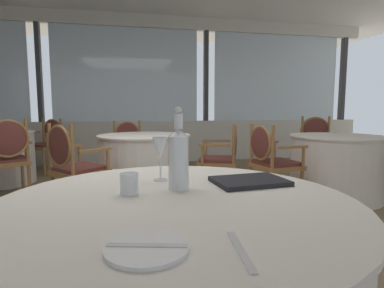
{
  "coord_description": "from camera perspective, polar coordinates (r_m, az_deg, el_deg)",
  "views": [
    {
      "loc": [
        0.06,
        -2.61,
        1.09
      ],
      "look_at": [
        0.31,
        -1.37,
        0.95
      ],
      "focal_mm": 28.53,
      "sensor_mm": 36.0,
      "label": 1
    }
  ],
  "objects": [
    {
      "name": "water_bottle",
      "position": [
        1.22,
        -2.55,
        -2.42
      ],
      "size": [
        0.08,
        0.08,
        0.33
      ],
      "color": "white",
      "rests_on": "foreground_table"
    },
    {
      "name": "dining_chair_1_1",
      "position": [
        3.32,
        -21.51,
        -3.13
      ],
      "size": [
        0.66,
        0.66,
        0.95
      ],
      "rotation": [
        0.0,
        0.0,
        7.01
      ],
      "color": "olive",
      "rests_on": "ground_plane"
    },
    {
      "name": "side_plate",
      "position": [
        0.75,
        -8.4,
        -18.65
      ],
      "size": [
        0.2,
        0.2,
        0.01
      ],
      "primitive_type": "cylinder",
      "color": "white",
      "rests_on": "foreground_table"
    },
    {
      "name": "window_wall_far",
      "position": [
        6.33,
        -11.95,
        7.12
      ],
      "size": [
        10.34,
        0.14,
        2.95
      ],
      "color": "beige",
      "rests_on": "ground_plane"
    },
    {
      "name": "wine_glass",
      "position": [
        1.38,
        -5.96,
        -1.01
      ],
      "size": [
        0.07,
        0.07,
        0.2
      ],
      "color": "white",
      "rests_on": "foreground_table"
    },
    {
      "name": "background_table_1",
      "position": [
        3.96,
        -8.81,
        -3.82
      ],
      "size": [
        1.17,
        1.17,
        0.77
      ],
      "color": "white",
      "rests_on": "ground_plane"
    },
    {
      "name": "dining_chair_0_2",
      "position": [
        4.35,
        -31.23,
        -1.36
      ],
      "size": [
        0.65,
        0.62,
        0.98
      ],
      "rotation": [
        0.0,
        0.0,
        8.35
      ],
      "color": "olive",
      "rests_on": "ground_plane"
    },
    {
      "name": "dining_chair_3_0",
      "position": [
        5.11,
        22.26,
        0.16
      ],
      "size": [
        0.63,
        0.59,
        0.98
      ],
      "rotation": [
        0.0,
        0.0,
        4.37
      ],
      "color": "olive",
      "rests_on": "ground_plane"
    },
    {
      "name": "dining_chair_1_2",
      "position": [
        3.79,
        5.93,
        -1.98
      ],
      "size": [
        0.58,
        0.63,
        0.9
      ],
      "rotation": [
        0.0,
        0.0,
        9.1
      ],
      "color": "olive",
      "rests_on": "ground_plane"
    },
    {
      "name": "water_tumbler",
      "position": [
        1.19,
        -11.66,
        -7.27
      ],
      "size": [
        0.07,
        0.07,
        0.08
      ],
      "primitive_type": "cylinder",
      "color": "white",
      "rests_on": "foreground_table"
    },
    {
      "name": "menu_book",
      "position": [
        1.36,
        10.67,
        -6.84
      ],
      "size": [
        0.33,
        0.25,
        0.02
      ],
      "primitive_type": "cube",
      "rotation": [
        0.0,
        0.0,
        0.11
      ],
      "color": "black",
      "rests_on": "foreground_table"
    },
    {
      "name": "background_table_3",
      "position": [
        4.19,
        25.34,
        -3.83
      ],
      "size": [
        1.12,
        1.12,
        0.77
      ],
      "color": "white",
      "rests_on": "ground_plane"
    },
    {
      "name": "dining_chair_0_0",
      "position": [
        5.89,
        -25.42,
        0.61
      ],
      "size": [
        0.65,
        0.63,
        0.93
      ],
      "rotation": [
        0.0,
        0.0,
        4.16
      ],
      "color": "olive",
      "rests_on": "ground_plane"
    },
    {
      "name": "ground_plane",
      "position": [
        2.83,
        -12.15,
        -16.34
      ],
      "size": [
        13.44,
        13.44,
        0.0
      ],
      "primitive_type": "plane",
      "color": "#756047"
    },
    {
      "name": "dining_chair_3_1",
      "position": [
        3.51,
        14.42,
        -2.51
      ],
      "size": [
        0.54,
        0.59,
        0.92
      ],
      "rotation": [
        0.0,
        0.0,
        6.46
      ],
      "color": "olive",
      "rests_on": "ground_plane"
    },
    {
      "name": "dinner_fork",
      "position": [
        0.74,
        9.07,
        -19.03
      ],
      "size": [
        0.04,
        0.2,
        0.0
      ],
      "primitive_type": "cube",
      "rotation": [
        0.0,
        0.0,
        1.47
      ],
      "color": "silver",
      "rests_on": "foreground_table"
    },
    {
      "name": "dining_chair_1_0",
      "position": [
        4.91,
        -11.69,
        -0.02
      ],
      "size": [
        0.6,
        0.55,
        0.91
      ],
      "rotation": [
        0.0,
        0.0,
        4.91
      ],
      "color": "olive",
      "rests_on": "ground_plane"
    },
    {
      "name": "butter_knife",
      "position": [
        0.74,
        -8.41,
        -18.28
      ],
      "size": [
        0.18,
        0.06,
        0.0
      ],
      "primitive_type": "cube",
      "rotation": [
        0.0,
        0.0,
        -0.23
      ],
      "color": "silver",
      "rests_on": "foreground_table"
    }
  ]
}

